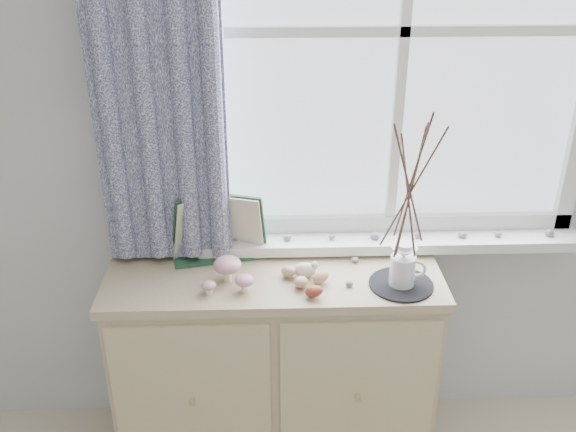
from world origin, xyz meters
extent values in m
cube|color=silver|center=(0.00, 2.00, 1.30)|extent=(4.00, 0.04, 2.60)
cube|color=silver|center=(0.30, 2.00, 1.65)|extent=(1.30, 0.01, 1.40)
cube|color=white|center=(0.30, 1.92, 0.88)|extent=(1.45, 0.16, 0.04)
cube|color=#090D34|center=(-0.52, 1.87, 1.68)|extent=(0.44, 0.06, 1.61)
cube|color=tan|center=(-0.15, 1.75, 0.41)|extent=(1.17, 0.43, 0.81)
cube|color=tan|center=(-0.15, 1.75, 0.83)|extent=(1.20, 0.45, 0.03)
cube|color=tan|center=(-0.44, 1.53, 0.41)|extent=(0.55, 0.01, 0.75)
cube|color=tan|center=(0.14, 1.53, 0.41)|extent=(0.55, 0.01, 0.75)
cylinder|color=white|center=(-0.31, 1.71, 0.88)|extent=(0.03, 0.03, 0.06)
ellipsoid|color=maroon|center=(-0.31, 1.71, 0.91)|extent=(0.10, 0.10, 0.05)
cylinder|color=white|center=(-0.25, 1.64, 0.87)|extent=(0.03, 0.03, 0.04)
ellipsoid|color=maroon|center=(-0.25, 1.64, 0.89)|extent=(0.07, 0.07, 0.04)
cylinder|color=white|center=(-0.37, 1.63, 0.87)|extent=(0.02, 0.02, 0.03)
ellipsoid|color=maroon|center=(-0.37, 1.63, 0.88)|extent=(0.05, 0.05, 0.03)
ellipsoid|color=tan|center=(-0.06, 1.65, 0.87)|extent=(0.05, 0.04, 0.06)
ellipsoid|color=tan|center=(-0.10, 1.72, 0.87)|extent=(0.05, 0.04, 0.06)
ellipsoid|color=maroon|center=(-0.02, 1.59, 0.87)|extent=(0.05, 0.04, 0.06)
ellipsoid|color=tan|center=(0.01, 1.68, 0.87)|extent=(0.05, 0.04, 0.06)
cylinder|color=black|center=(0.29, 1.65, 0.85)|extent=(0.22, 0.22, 0.01)
cylinder|color=white|center=(0.29, 1.65, 0.91)|extent=(0.11, 0.11, 0.11)
cone|color=white|center=(0.29, 1.65, 0.98)|extent=(0.09, 0.09, 0.04)
cylinder|color=white|center=(0.29, 1.65, 1.00)|extent=(0.05, 0.05, 0.02)
torus|color=white|center=(0.34, 1.65, 0.92)|extent=(0.07, 0.03, 0.07)
ellipsoid|color=gray|center=(0.11, 1.65, 0.86)|extent=(0.03, 0.02, 0.02)
ellipsoid|color=gray|center=(0.15, 1.81, 0.86)|extent=(0.03, 0.02, 0.02)
ellipsoid|color=gray|center=(0.33, 1.67, 0.86)|extent=(0.03, 0.02, 0.02)
ellipsoid|color=gray|center=(0.03, 1.85, 0.86)|extent=(0.03, 0.02, 0.02)
camera|label=1|loc=(-0.17, -0.20, 2.06)|focal=40.00mm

